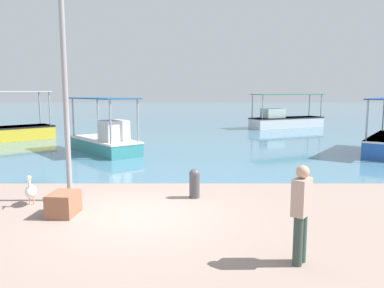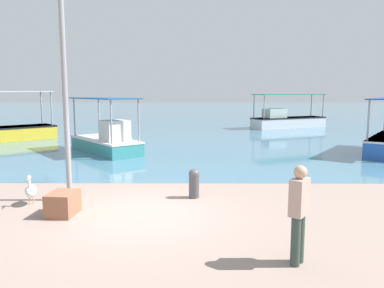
% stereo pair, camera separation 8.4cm
% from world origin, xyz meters
% --- Properties ---
extents(ground, '(120.00, 120.00, 0.00)m').
position_xyz_m(ground, '(0.00, 0.00, 0.00)').
color(ground, gray).
extents(harbor_water, '(110.00, 90.00, 0.00)m').
position_xyz_m(harbor_water, '(0.00, 48.00, 0.00)').
color(harbor_water, teal).
rests_on(harbor_water, ground).
extents(fishing_boat_near_left, '(6.42, 4.12, 2.69)m').
position_xyz_m(fishing_boat_near_left, '(8.72, 21.44, 0.65)').
color(fishing_boat_near_left, silver).
rests_on(fishing_boat_near_left, harbor_water).
extents(fishing_boat_far_left, '(5.67, 5.40, 2.91)m').
position_xyz_m(fishing_boat_far_left, '(-10.03, 13.23, 0.58)').
color(fishing_boat_far_left, gold).
rests_on(fishing_boat_far_left, harbor_water).
extents(fishing_boat_outer, '(4.15, 4.57, 2.59)m').
position_xyz_m(fishing_boat_outer, '(-2.87, 9.03, 0.62)').
color(fishing_boat_outer, teal).
rests_on(fishing_boat_outer, harbor_water).
extents(pelican, '(0.41, 0.80, 0.80)m').
position_xyz_m(pelican, '(-2.89, 0.74, 0.38)').
color(pelican, '#E0997A').
rests_on(pelican, ground).
extents(lamp_post, '(0.28, 0.28, 5.97)m').
position_xyz_m(lamp_post, '(-2.03, 1.16, 3.35)').
color(lamp_post, gray).
rests_on(lamp_post, ground).
extents(mooring_bollard, '(0.30, 0.30, 0.81)m').
position_xyz_m(mooring_bollard, '(1.30, 1.40, 0.43)').
color(mooring_bollard, '#47474C').
rests_on(mooring_bollard, ground).
extents(fisherman_standing, '(0.42, 0.45, 1.69)m').
position_xyz_m(fisherman_standing, '(3.04, -2.56, 0.91)').
color(fisherman_standing, '#314239').
rests_on(fisherman_standing, ground).
extents(cargo_crate, '(0.65, 0.83, 0.54)m').
position_xyz_m(cargo_crate, '(-1.79, -0.06, 0.27)').
color(cargo_crate, '#925A41').
rests_on(cargo_crate, ground).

